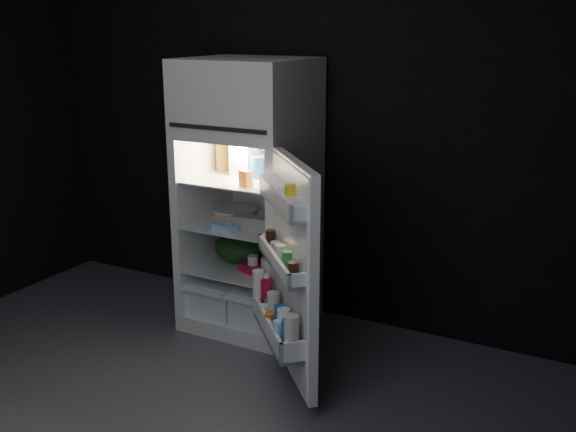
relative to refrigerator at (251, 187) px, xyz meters
The scene contains 17 objects.
floor 1.63m from the refrigerator, 84.69° to the right, with size 4.00×3.40×0.00m, color #535358.
wall_back 0.56m from the refrigerator, 72.06° to the left, with size 4.00×0.00×2.70m, color black.
refrigerator is the anchor object (origin of this frame).
fridge_door 0.95m from the refrigerator, 46.01° to the right, with size 0.63×0.66×1.22m.
milk_jug 0.20m from the refrigerator, 168.96° to the left, with size 0.14×0.14×0.24m, color white.
mayo_jar 0.16m from the refrigerator, 16.58° to the right, with size 0.10×0.10×0.14m, color #1C5597.
jam_jar 0.26m from the refrigerator, ahead, with size 0.11×0.11×0.13m, color black.
amber_bottle 0.32m from the refrigerator, 165.88° to the left, with size 0.08×0.08×0.22m, color #A86F1A.
small_carton 0.31m from the refrigerator, 64.46° to the right, with size 0.07×0.05×0.10m, color #C45A17.
egg_carton 0.25m from the refrigerator, 55.33° to the right, with size 0.27×0.10×0.07m, color gray.
pie 0.27m from the refrigerator, 160.38° to the left, with size 0.31×0.31×0.04m, color tan.
flat_package 0.34m from the refrigerator, 97.42° to the right, with size 0.16×0.08×0.04m, color #99C2ED.
wrapped_pkg 0.29m from the refrigerator, 19.10° to the left, with size 0.12×0.10×0.05m, color beige.
produce_bag 0.44m from the refrigerator, behind, with size 0.36×0.31×0.20m, color #193815.
yogurt_tray 0.54m from the refrigerator, 41.69° to the right, with size 0.28×0.15×0.05m, color #B30F33.
small_can_red 0.53m from the refrigerator, 35.52° to the left, with size 0.07×0.07×0.09m, color #B30F33.
small_can_silver 0.53m from the refrigerator, 13.62° to the left, with size 0.07×0.07×0.09m, color silver.
Camera 1 is at (2.12, -2.34, 2.00)m, focal length 42.00 mm.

